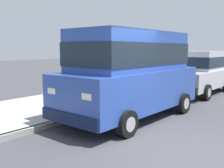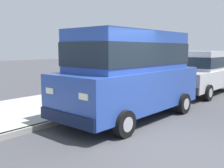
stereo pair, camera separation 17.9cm
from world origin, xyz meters
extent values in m
plane|color=#424247|center=(0.00, 0.00, 0.00)|extent=(80.00, 80.00, 0.00)
cube|color=gray|center=(-3.20, 0.00, 0.07)|extent=(0.16, 64.00, 0.14)
cube|color=#A8A59E|center=(-5.00, 0.00, 0.07)|extent=(3.60, 64.00, 0.14)
cube|color=#28479E|center=(-2.09, 1.33, 0.87)|extent=(2.04, 4.85, 1.10)
cube|color=#28479E|center=(-2.09, 1.33, 1.97)|extent=(1.78, 3.85, 1.10)
cube|color=#19232D|center=(-2.09, 1.33, 1.89)|extent=(1.82, 3.89, 0.61)
cube|color=#0E1837|center=(-2.16, -1.02, 0.46)|extent=(1.87, 0.25, 0.28)
cube|color=#0E1837|center=(-2.02, 3.68, 0.46)|extent=(1.87, 0.25, 0.28)
cylinder|color=black|center=(-1.18, -0.19, 0.32)|extent=(0.24, 0.65, 0.64)
cylinder|color=#9E9EA3|center=(-1.18, -0.19, 0.32)|extent=(0.25, 0.36, 0.35)
cylinder|color=black|center=(-3.08, -0.13, 0.32)|extent=(0.24, 0.65, 0.64)
cylinder|color=#9E9EA3|center=(-3.08, -0.13, 0.32)|extent=(0.25, 0.36, 0.35)
cylinder|color=black|center=(-1.09, 2.79, 0.32)|extent=(0.24, 0.65, 0.64)
cylinder|color=#9E9EA3|center=(-1.09, 2.79, 0.32)|extent=(0.25, 0.36, 0.35)
cylinder|color=black|center=(-2.99, 2.84, 0.32)|extent=(0.24, 0.65, 0.64)
cylinder|color=#9E9EA3|center=(-2.99, 2.84, 0.32)|extent=(0.25, 0.36, 0.35)
cube|color=#EAEACC|center=(-1.57, -1.07, 1.04)|extent=(0.28, 0.09, 0.14)
cube|color=#EAEACC|center=(-2.75, -1.04, 1.04)|extent=(0.28, 0.09, 0.14)
cube|color=#BCBCC1|center=(-2.10, 6.74, 0.70)|extent=(1.85, 4.52, 0.76)
cube|color=#BCBCC1|center=(-2.10, 6.84, 1.50)|extent=(1.61, 2.12, 0.84)
cube|color=#19232D|center=(-2.10, 6.84, 1.44)|extent=(1.64, 2.16, 0.46)
cube|color=#424243|center=(-2.13, 4.54, 0.46)|extent=(1.77, 0.22, 0.28)
cube|color=#424243|center=(-2.08, 8.94, 0.46)|extent=(1.77, 0.22, 0.28)
cylinder|color=black|center=(-1.22, 5.34, 0.32)|extent=(0.23, 0.64, 0.64)
cylinder|color=#9E9EA3|center=(-1.22, 5.34, 0.32)|extent=(0.24, 0.35, 0.35)
cylinder|color=black|center=(-3.02, 5.36, 0.32)|extent=(0.23, 0.64, 0.64)
cylinder|color=#9E9EA3|center=(-3.02, 5.36, 0.32)|extent=(0.24, 0.35, 0.35)
cylinder|color=black|center=(-2.99, 8.14, 0.32)|extent=(0.23, 0.64, 0.64)
cylinder|color=#9E9EA3|center=(-2.99, 8.14, 0.32)|extent=(0.24, 0.35, 0.35)
cube|color=#EAEACC|center=(-1.57, 4.50, 0.81)|extent=(0.28, 0.08, 0.14)
cube|color=#EAEACC|center=(-2.69, 4.52, 0.81)|extent=(0.28, 0.08, 0.14)
cube|color=#400A0A|center=(-2.04, 9.82, 0.46)|extent=(1.69, 0.27, 0.28)
cylinder|color=black|center=(-2.92, 10.44, 0.32)|extent=(0.24, 0.65, 0.64)
cylinder|color=#9E9EA3|center=(-2.92, 10.44, 0.32)|extent=(0.25, 0.36, 0.35)
cylinder|color=black|center=(-3.01, 12.73, 0.32)|extent=(0.24, 0.65, 0.64)
cylinder|color=#9E9EA3|center=(-3.01, 12.73, 0.32)|extent=(0.25, 0.36, 0.35)
cube|color=#EAEACC|center=(-2.57, 9.77, 0.81)|extent=(0.28, 0.09, 0.14)
ellipsoid|color=white|center=(-4.98, 2.72, 0.42)|extent=(0.39, 0.48, 0.20)
cylinder|color=white|center=(-5.10, 2.80, 0.23)|extent=(0.05, 0.05, 0.18)
cylinder|color=white|center=(-5.00, 2.86, 0.23)|extent=(0.05, 0.05, 0.18)
cylinder|color=white|center=(-4.97, 2.57, 0.23)|extent=(0.05, 0.05, 0.18)
cylinder|color=white|center=(-4.86, 2.63, 0.23)|extent=(0.05, 0.05, 0.18)
sphere|color=white|center=(-5.13, 2.97, 0.51)|extent=(0.17, 0.17, 0.17)
ellipsoid|color=gray|center=(-5.17, 3.05, 0.49)|extent=(0.12, 0.13, 0.06)
cone|color=white|center=(-5.16, 2.93, 0.59)|extent=(0.06, 0.06, 0.07)
cone|color=white|center=(-5.08, 2.98, 0.59)|extent=(0.06, 0.06, 0.07)
cylinder|color=white|center=(-4.85, 2.49, 0.48)|extent=(0.09, 0.12, 0.13)
camera|label=1|loc=(2.18, -5.01, 2.03)|focal=42.21mm
camera|label=2|loc=(2.32, -4.90, 2.03)|focal=42.21mm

